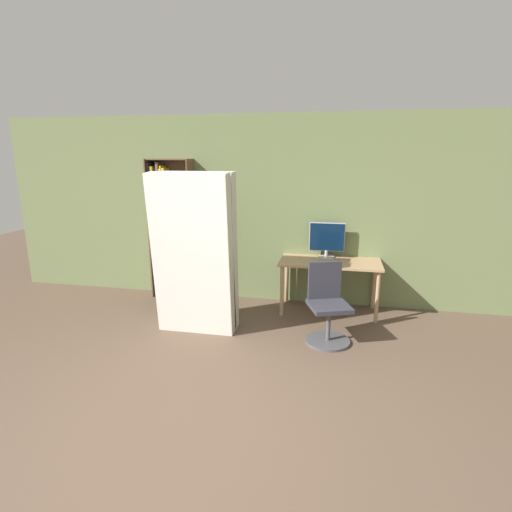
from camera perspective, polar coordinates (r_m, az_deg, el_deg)
name	(u,v)px	position (r m, az deg, el deg)	size (l,w,h in m)	color
ground_plane	(169,449)	(3.37, -12.31, -25.30)	(16.00, 16.00, 0.00)	brown
wall_back	(258,210)	(5.88, 0.28, 6.55)	(8.00, 0.06, 2.70)	#6B7A4C
desk	(330,268)	(5.55, 10.52, -1.63)	(1.36, 0.66, 0.73)	tan
monitor	(327,239)	(5.66, 10.09, 2.38)	(0.49, 0.23, 0.50)	#B7B7BC
office_chair	(327,311)	(4.76, 10.17, -7.69)	(0.57, 0.57, 0.93)	#4C4C51
bookshelf	(168,228)	(6.19, -12.40, 3.89)	(0.66, 0.29, 2.08)	brown
mattress_near	(193,256)	(4.76, -9.02, -0.01)	(0.95, 0.37, 1.95)	silver
mattress_far	(198,252)	(4.94, -8.23, 0.52)	(0.95, 0.28, 1.95)	silver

